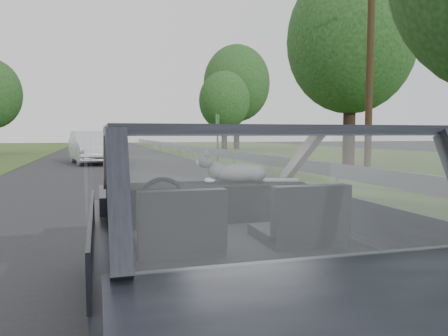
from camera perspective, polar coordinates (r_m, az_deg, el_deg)
subject_car at (r=2.99m, az=0.76°, el=-8.61°), size 1.80×4.00×1.45m
dashboard at (r=3.56m, az=-2.17°, el=-4.46°), size 1.58×0.45×0.30m
driver_seat at (r=2.59m, az=-5.89°, el=-7.19°), size 0.50×0.72×0.42m
passenger_seat at (r=2.84m, az=10.28°, el=-6.20°), size 0.50×0.72×0.42m
steering_wheel at (r=3.19m, az=-7.89°, el=-4.28°), size 0.36×0.36×0.04m
cat at (r=3.62m, az=1.85°, el=-0.50°), size 0.63×0.32×0.27m
guardrail at (r=13.81m, az=5.76°, el=1.05°), size 0.05×90.00×0.32m
other_car at (r=21.48m, az=-16.90°, el=2.60°), size 2.57×4.91×1.54m
highway_sign at (r=21.85m, az=-0.84°, el=3.92°), size 0.46×0.91×2.37m
utility_pole at (r=15.81m, az=18.52°, el=12.49°), size 0.28×0.28×7.33m
tree_1 at (r=20.23m, az=16.18°, el=12.30°), size 5.89×5.89×8.43m
tree_2 at (r=36.27m, az=0.05°, el=7.30°), size 5.26×5.26×6.37m
tree_3 at (r=41.18m, az=1.67°, el=9.06°), size 7.39×7.39×9.37m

